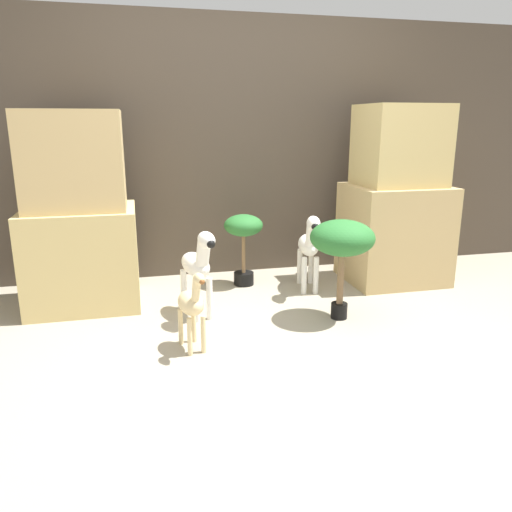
# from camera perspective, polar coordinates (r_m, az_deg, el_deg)

# --- Properties ---
(ground_plane) EXTENTS (14.00, 14.00, 0.00)m
(ground_plane) POSITION_cam_1_polar(r_m,az_deg,el_deg) (3.14, 3.51, -10.03)
(ground_plane) COLOR #9E937F
(wall_back) EXTENTS (6.40, 0.08, 2.20)m
(wall_back) POSITION_cam_1_polar(r_m,az_deg,el_deg) (4.46, -2.58, 12.10)
(wall_back) COLOR #473D33
(wall_back) RESTS_ON ground_plane
(rock_pillar_left) EXTENTS (0.79, 0.68, 1.41)m
(rock_pillar_left) POSITION_cam_1_polar(r_m,az_deg,el_deg) (3.84, -19.55, 4.05)
(rock_pillar_left) COLOR #D1B775
(rock_pillar_left) RESTS_ON ground_plane
(rock_pillar_right) EXTENTS (0.79, 0.68, 1.47)m
(rock_pillar_right) POSITION_cam_1_polar(r_m,az_deg,el_deg) (4.36, 15.70, 5.71)
(rock_pillar_right) COLOR tan
(rock_pillar_right) RESTS_ON ground_plane
(zebra_right) EXTENTS (0.23, 0.53, 0.65)m
(zebra_right) POSITION_cam_1_polar(r_m,az_deg,el_deg) (4.00, 6.11, 1.31)
(zebra_right) COLOR white
(zebra_right) RESTS_ON ground_plane
(zebra_left) EXTENTS (0.24, 0.53, 0.65)m
(zebra_left) POSITION_cam_1_polar(r_m,az_deg,el_deg) (3.46, -6.65, -0.93)
(zebra_left) COLOR white
(zebra_left) RESTS_ON ground_plane
(giraffe_figurine) EXTENTS (0.19, 0.35, 0.52)m
(giraffe_figurine) POSITION_cam_1_polar(r_m,az_deg,el_deg) (2.98, -7.35, -5.48)
(giraffe_figurine) COLOR beige
(giraffe_figurine) RESTS_ON ground_plane
(potted_palm_front) EXTENTS (0.32, 0.32, 0.60)m
(potted_palm_front) POSITION_cam_1_polar(r_m,az_deg,el_deg) (4.11, -1.44, 2.61)
(potted_palm_front) COLOR black
(potted_palm_front) RESTS_ON ground_plane
(potted_palm_back) EXTENTS (0.44, 0.44, 0.70)m
(potted_palm_back) POSITION_cam_1_polar(r_m,az_deg,el_deg) (3.41, 9.83, 1.74)
(potted_palm_back) COLOR black
(potted_palm_back) RESTS_ON ground_plane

